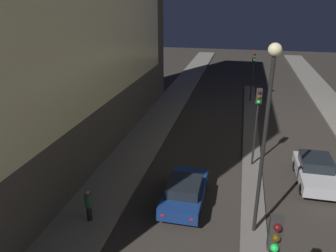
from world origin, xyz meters
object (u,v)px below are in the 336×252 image
at_px(street_lamp, 267,115).
at_px(car_right_lane, 316,171).
at_px(traffic_light_mid, 257,110).
at_px(traffic_light_far, 253,66).
at_px(car_left_lane, 185,191).
at_px(pedestrian_on_left_sidewalk, 89,204).

distance_m(street_lamp, car_right_lane, 7.77).
bearing_deg(traffic_light_mid, traffic_light_far, 90.00).
xyz_separation_m(car_left_lane, car_right_lane, (6.80, 3.63, 0.01)).
bearing_deg(pedestrian_on_left_sidewalk, street_lamp, 7.50).
height_order(traffic_light_mid, pedestrian_on_left_sidewalk, traffic_light_mid).
relative_size(car_left_lane, pedestrian_on_left_sidewalk, 2.67).
xyz_separation_m(street_lamp, car_left_lane, (-3.40, 1.44, -4.82)).
xyz_separation_m(traffic_light_far, pedestrian_on_left_sidewalk, (-7.45, -21.13, -2.67)).
xyz_separation_m(street_lamp, pedestrian_on_left_sidewalk, (-7.45, -0.98, -4.57)).
bearing_deg(street_lamp, traffic_light_far, 90.00).
xyz_separation_m(traffic_light_far, car_left_lane, (-3.40, -18.72, -2.92)).
distance_m(traffic_light_far, street_lamp, 20.24).
distance_m(traffic_light_mid, pedestrian_on_left_sidewalk, 10.79).
bearing_deg(pedestrian_on_left_sidewalk, traffic_light_far, 70.59).
relative_size(traffic_light_far, street_lamp, 0.59).
xyz_separation_m(traffic_light_far, car_right_lane, (3.40, -15.08, -2.90)).
distance_m(car_left_lane, car_right_lane, 7.71).
height_order(street_lamp, car_right_lane, street_lamp).
height_order(car_left_lane, pedestrian_on_left_sidewalk, pedestrian_on_left_sidewalk).
distance_m(traffic_light_mid, car_left_lane, 6.66).
height_order(car_right_lane, pedestrian_on_left_sidewalk, pedestrian_on_left_sidewalk).
height_order(traffic_light_far, street_lamp, street_lamp).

